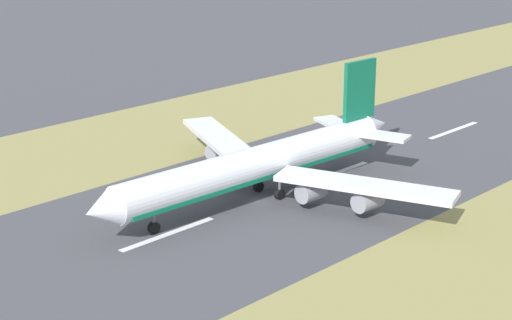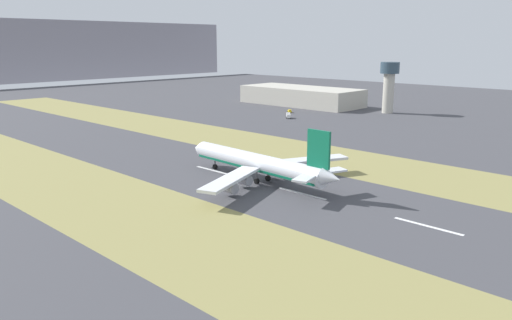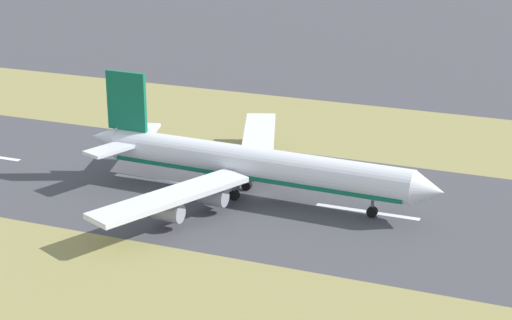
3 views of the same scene
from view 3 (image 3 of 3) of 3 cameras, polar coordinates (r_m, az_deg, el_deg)
ground_plane at (r=151.96m, az=0.24°, el=-2.40°), size 800.00×800.00×0.00m
grass_median_west at (r=192.19m, az=5.16°, el=2.23°), size 40.00×600.00×0.01m
grass_median_east at (r=115.30m, az=-8.10°, el=-10.11°), size 40.00×600.00×0.01m
centreline_dash_mid at (r=160.01m, az=-6.55°, el=-1.39°), size 1.20×18.00×0.01m
centreline_dash_far at (r=146.45m, az=7.43°, el=-3.44°), size 1.20×18.00×0.01m
airplane_main_jet at (r=149.92m, az=-0.66°, el=-0.25°), size 64.08×67.17×20.20m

